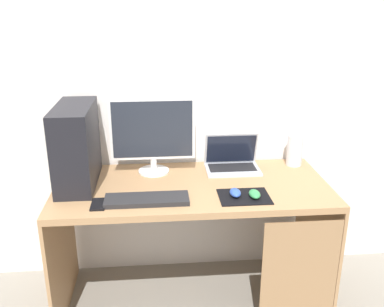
{
  "coord_description": "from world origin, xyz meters",
  "views": [
    {
      "loc": [
        -0.19,
        -2.13,
        1.7
      ],
      "look_at": [
        0.0,
        0.0,
        0.93
      ],
      "focal_mm": 40.07,
      "sensor_mm": 36.0,
      "label": 1
    }
  ],
  "objects_px": {
    "keyboard": "(147,200)",
    "mouse_left": "(235,193)",
    "speaker": "(295,150)",
    "mouse_right": "(255,194)",
    "monitor": "(153,134)",
    "pc_tower": "(76,145)",
    "laptop": "(232,162)",
    "cell_phone": "(98,204)"
  },
  "relations": [
    {
      "from": "speaker",
      "to": "mouse_right",
      "type": "distance_m",
      "value": 0.56
    },
    {
      "from": "mouse_left",
      "to": "cell_phone",
      "type": "distance_m",
      "value": 0.69
    },
    {
      "from": "monitor",
      "to": "cell_phone",
      "type": "bearing_deg",
      "value": -124.31
    },
    {
      "from": "mouse_left",
      "to": "cell_phone",
      "type": "relative_size",
      "value": 0.74
    },
    {
      "from": "pc_tower",
      "to": "monitor",
      "type": "height_order",
      "value": "monitor"
    },
    {
      "from": "pc_tower",
      "to": "cell_phone",
      "type": "relative_size",
      "value": 3.64
    },
    {
      "from": "pc_tower",
      "to": "laptop",
      "type": "height_order",
      "value": "pc_tower"
    },
    {
      "from": "laptop",
      "to": "cell_phone",
      "type": "height_order",
      "value": "laptop"
    },
    {
      "from": "speaker",
      "to": "mouse_right",
      "type": "xyz_separation_m",
      "value": [
        -0.34,
        -0.44,
        -0.07
      ]
    },
    {
      "from": "keyboard",
      "to": "monitor",
      "type": "bearing_deg",
      "value": 84.62
    },
    {
      "from": "pc_tower",
      "to": "keyboard",
      "type": "distance_m",
      "value": 0.5
    },
    {
      "from": "laptop",
      "to": "mouse_right",
      "type": "bearing_deg",
      "value": -83.66
    },
    {
      "from": "pc_tower",
      "to": "mouse_right",
      "type": "height_order",
      "value": "pc_tower"
    },
    {
      "from": "laptop",
      "to": "cell_phone",
      "type": "bearing_deg",
      "value": -150.49
    },
    {
      "from": "pc_tower",
      "to": "monitor",
      "type": "bearing_deg",
      "value": 15.29
    },
    {
      "from": "monitor",
      "to": "cell_phone",
      "type": "xyz_separation_m",
      "value": [
        -0.27,
        -0.4,
        -0.23
      ]
    },
    {
      "from": "pc_tower",
      "to": "mouse_right",
      "type": "relative_size",
      "value": 4.93
    },
    {
      "from": "keyboard",
      "to": "mouse_left",
      "type": "relative_size",
      "value": 4.38
    },
    {
      "from": "monitor",
      "to": "keyboard",
      "type": "height_order",
      "value": "monitor"
    },
    {
      "from": "mouse_left",
      "to": "speaker",
      "type": "bearing_deg",
      "value": 43.24
    },
    {
      "from": "speaker",
      "to": "mouse_right",
      "type": "height_order",
      "value": "speaker"
    },
    {
      "from": "pc_tower",
      "to": "mouse_left",
      "type": "bearing_deg",
      "value": -17.01
    },
    {
      "from": "pc_tower",
      "to": "keyboard",
      "type": "bearing_deg",
      "value": -36.15
    },
    {
      "from": "keyboard",
      "to": "mouse_left",
      "type": "distance_m",
      "value": 0.45
    },
    {
      "from": "keyboard",
      "to": "mouse_right",
      "type": "relative_size",
      "value": 4.38
    },
    {
      "from": "monitor",
      "to": "mouse_right",
      "type": "xyz_separation_m",
      "value": [
        0.51,
        -0.39,
        -0.21
      ]
    },
    {
      "from": "pc_tower",
      "to": "laptop",
      "type": "xyz_separation_m",
      "value": [
        0.87,
        0.13,
        -0.17
      ]
    },
    {
      "from": "keyboard",
      "to": "mouse_right",
      "type": "height_order",
      "value": "mouse_right"
    },
    {
      "from": "mouse_left",
      "to": "keyboard",
      "type": "bearing_deg",
      "value": -177.46
    },
    {
      "from": "pc_tower",
      "to": "mouse_right",
      "type": "distance_m",
      "value": 0.98
    },
    {
      "from": "speaker",
      "to": "monitor",
      "type": "bearing_deg",
      "value": -176.73
    },
    {
      "from": "keyboard",
      "to": "speaker",
      "type": "bearing_deg",
      "value": 25.92
    },
    {
      "from": "pc_tower",
      "to": "cell_phone",
      "type": "distance_m",
      "value": 0.38
    },
    {
      "from": "speaker",
      "to": "mouse_right",
      "type": "relative_size",
      "value": 1.98
    },
    {
      "from": "monitor",
      "to": "cell_phone",
      "type": "distance_m",
      "value": 0.54
    },
    {
      "from": "pc_tower",
      "to": "speaker",
      "type": "xyz_separation_m",
      "value": [
        1.26,
        0.16,
        -0.12
      ]
    },
    {
      "from": "keyboard",
      "to": "mouse_left",
      "type": "xyz_separation_m",
      "value": [
        0.45,
        0.02,
        0.01
      ]
    },
    {
      "from": "pc_tower",
      "to": "speaker",
      "type": "distance_m",
      "value": 1.28
    },
    {
      "from": "keyboard",
      "to": "cell_phone",
      "type": "height_order",
      "value": "keyboard"
    },
    {
      "from": "monitor",
      "to": "mouse_left",
      "type": "bearing_deg",
      "value": -41.23
    },
    {
      "from": "pc_tower",
      "to": "mouse_right",
      "type": "bearing_deg",
      "value": -16.78
    },
    {
      "from": "monitor",
      "to": "laptop",
      "type": "height_order",
      "value": "monitor"
    }
  ]
}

